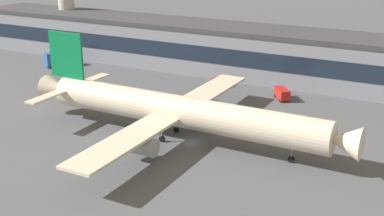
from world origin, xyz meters
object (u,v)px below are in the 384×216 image
object	(u,v)px
airliner	(178,111)
crew_van	(282,93)
catering_truck	(57,58)
baggage_tug	(218,82)

from	to	relation	value
airliner	crew_van	world-z (taller)	airliner
catering_truck	airliner	bearing A→B (deg)	-28.70
baggage_tug	catering_truck	distance (m)	49.18
catering_truck	baggage_tug	bearing A→B (deg)	3.99
airliner	baggage_tug	world-z (taller)	airliner
baggage_tug	catering_truck	xyz separation A→B (m)	(-49.04, -3.42, 1.21)
baggage_tug	crew_van	bearing A→B (deg)	-9.05
crew_van	catering_truck	bearing A→B (deg)	-179.45
baggage_tug	catering_truck	world-z (taller)	catering_truck
airliner	catering_truck	xyz separation A→B (m)	(-56.70, 31.05, -3.22)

